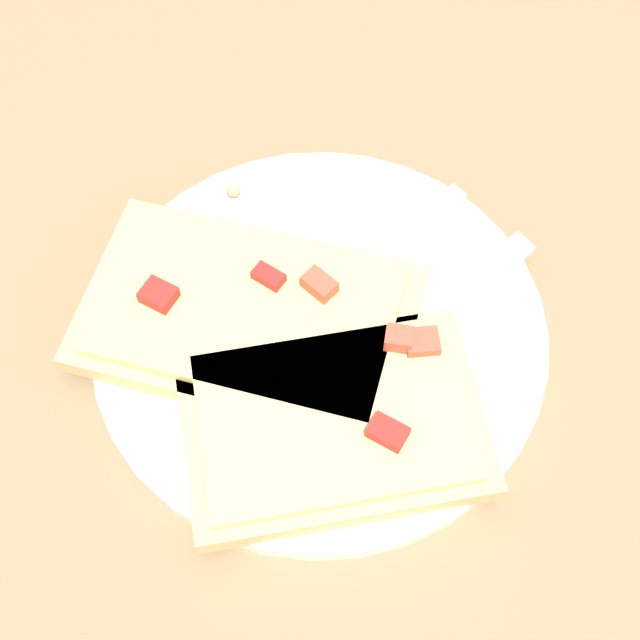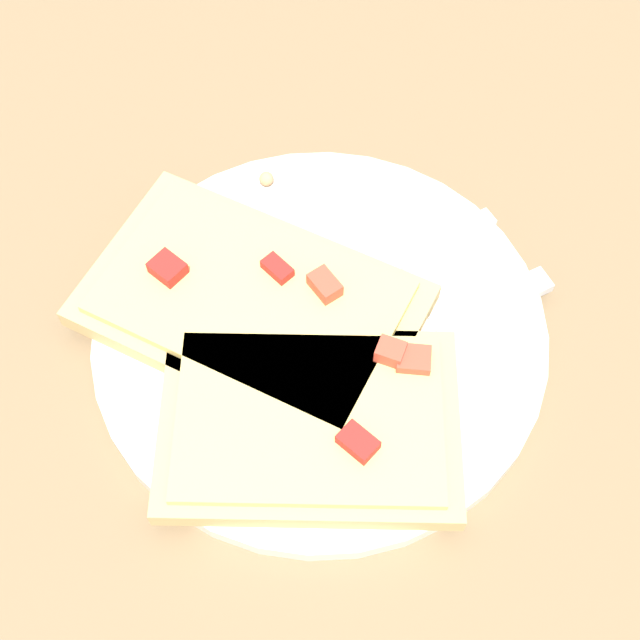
% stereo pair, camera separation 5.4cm
% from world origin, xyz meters
% --- Properties ---
extents(ground_plane, '(4.00, 4.00, 0.00)m').
position_xyz_m(ground_plane, '(0.00, 0.00, 0.00)').
color(ground_plane, '#7F6647').
extents(plate, '(0.28, 0.28, 0.01)m').
position_xyz_m(plate, '(0.00, 0.00, 0.01)').
color(plate, silver).
rests_on(plate, ground).
extents(fork, '(0.06, 0.21, 0.01)m').
position_xyz_m(fork, '(0.01, -0.02, 0.01)').
color(fork, silver).
rests_on(fork, plate).
extents(knife, '(0.07, 0.21, 0.01)m').
position_xyz_m(knife, '(-0.05, -0.04, 0.01)').
color(knife, silver).
rests_on(knife, plate).
extents(pizza_slice_main, '(0.23, 0.19, 0.03)m').
position_xyz_m(pizza_slice_main, '(0.04, 0.02, 0.02)').
color(pizza_slice_main, tan).
rests_on(pizza_slice_main, plate).
extents(pizza_slice_corner, '(0.20, 0.20, 0.03)m').
position_xyz_m(pizza_slice_corner, '(-0.05, 0.05, 0.02)').
color(pizza_slice_corner, tan).
rests_on(pizza_slice_corner, plate).
extents(crumb_scatter, '(0.13, 0.10, 0.01)m').
position_xyz_m(crumb_scatter, '(0.04, 0.00, 0.02)').
color(crumb_scatter, tan).
rests_on(crumb_scatter, plate).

